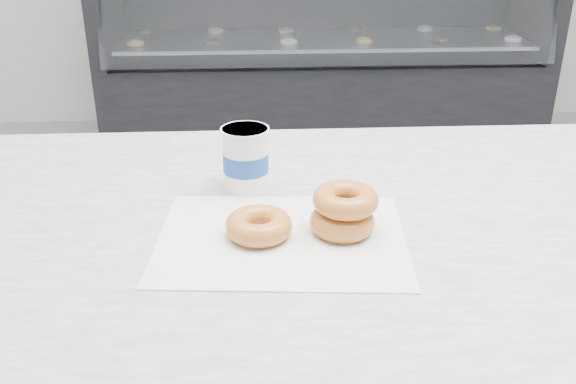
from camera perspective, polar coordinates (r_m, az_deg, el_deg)
The scene contains 5 objects.
display_case at distance 3.67m, azimuth 3.11°, elevation 12.07°, with size 2.40×0.74×1.25m.
wax_paper at distance 0.89m, azimuth -0.56°, elevation -4.14°, with size 0.34×0.26×0.00m, color silver.
donut_single at distance 0.88m, azimuth -2.62°, elevation -2.99°, with size 0.09×0.09×0.03m, color #D08139.
donut_stack at distance 0.89m, azimuth 4.98°, elevation -1.67°, with size 0.13×0.13×0.06m.
coffee_cup at distance 1.01m, azimuth -3.78°, elevation 2.99°, with size 0.09×0.09×0.10m.
Camera 1 is at (-0.39, -1.43, 1.34)m, focal length 40.00 mm.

